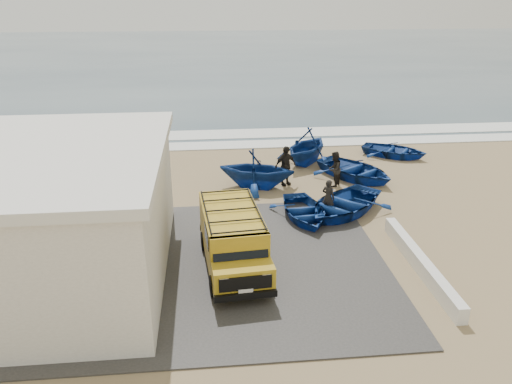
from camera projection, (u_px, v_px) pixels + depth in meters
name	position (u px, v px, depth m)	size (l,w,h in m)	color
ground	(262.00, 236.00, 19.12)	(160.00, 160.00, 0.00)	#957D56
slab	(211.00, 265.00, 17.09)	(12.00, 10.00, 0.05)	#3D3B38
ocean	(219.00, 55.00, 70.68)	(180.00, 88.00, 0.01)	#385166
surf_line	(240.00, 145.00, 30.16)	(180.00, 1.60, 0.06)	white
surf_wash	(238.00, 134.00, 32.46)	(180.00, 2.20, 0.04)	white
building	(34.00, 215.00, 15.77)	(8.40, 9.40, 4.30)	white
parapet	(420.00, 263.00, 16.71)	(0.35, 6.00, 0.55)	silver
van	(233.00, 237.00, 16.67)	(2.29, 4.92, 2.04)	gold
boat_near_left	(304.00, 211.00, 20.44)	(2.46, 3.45, 0.71)	navy
boat_near_right	(343.00, 204.00, 20.90)	(3.08, 4.31, 0.89)	navy
boat_mid_left	(256.00, 169.00, 23.44)	(3.08, 3.57, 1.88)	navy
boat_mid_right	(355.00, 170.00, 24.80)	(3.03, 4.24, 0.88)	navy
boat_far_left	(307.00, 146.00, 26.71)	(3.20, 3.71, 1.95)	navy
boat_far_right	(394.00, 150.00, 28.03)	(2.54, 3.55, 0.74)	navy
fisherman_front	(328.00, 197.00, 20.66)	(0.57, 0.37, 1.56)	black
fisherman_middle	(334.00, 169.00, 23.66)	(0.83, 0.65, 1.71)	black
fisherman_back	(285.00, 166.00, 23.78)	(1.13, 0.47, 1.93)	black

